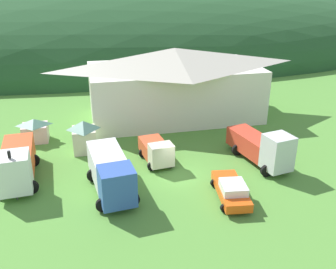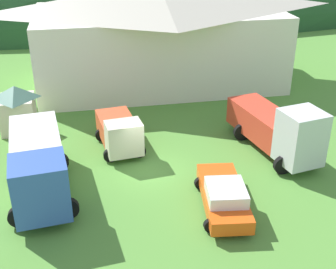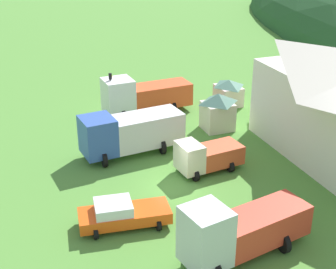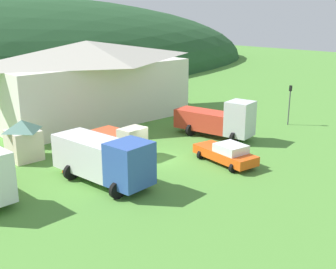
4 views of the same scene
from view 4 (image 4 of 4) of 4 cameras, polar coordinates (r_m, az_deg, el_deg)
ground_plane at (r=33.35m, az=-1.30°, el=-3.29°), size 200.00×200.00×0.00m
depot_building at (r=45.65m, az=-10.78°, el=7.34°), size 21.41×11.14×8.37m
play_shed_cream at (r=34.59m, az=-19.06°, el=-0.62°), size 2.39×2.62×3.19m
box_truck_blue at (r=28.39m, az=-8.68°, el=-3.14°), size 3.84×8.00×3.37m
light_truck_cream at (r=34.39m, az=-6.41°, el=-0.67°), size 2.92×4.94×2.40m
tow_truck_silver at (r=38.70m, az=6.96°, el=2.02°), size 3.85×7.77×3.66m
service_pickup_orange at (r=32.31m, az=7.90°, el=-2.54°), size 2.88×5.53×1.66m
traffic_light_east at (r=44.58m, az=16.18°, el=4.42°), size 0.20×0.32×4.08m
traffic_cone_near_pickup at (r=31.48m, az=-14.07°, el=-5.01°), size 0.36×0.36×0.62m
traffic_cone_mid_row at (r=35.58m, az=4.75°, el=-2.08°), size 0.36×0.36×0.58m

